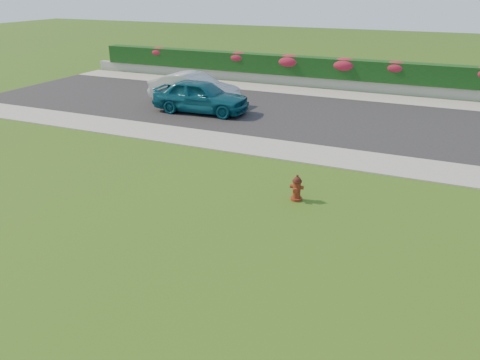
% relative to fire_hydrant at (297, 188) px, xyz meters
% --- Properties ---
extents(ground, '(120.00, 120.00, 0.00)m').
position_rel_fire_hydrant_xyz_m(ground, '(-1.16, -5.12, -0.36)').
color(ground, black).
rests_on(ground, ground).
extents(street_far, '(26.00, 8.00, 0.04)m').
position_rel_fire_hydrant_xyz_m(street_far, '(-6.16, 8.88, -0.34)').
color(street_far, black).
rests_on(street_far, ground).
extents(sidewalk_far, '(24.00, 2.00, 0.04)m').
position_rel_fire_hydrant_xyz_m(sidewalk_far, '(-7.16, 3.88, -0.34)').
color(sidewalk_far, gray).
rests_on(sidewalk_far, ground).
extents(sidewalk_beyond, '(34.00, 2.00, 0.04)m').
position_rel_fire_hydrant_xyz_m(sidewalk_beyond, '(-2.16, 13.88, -0.34)').
color(sidewalk_beyond, gray).
rests_on(sidewalk_beyond, ground).
extents(retaining_wall, '(34.00, 0.40, 0.60)m').
position_rel_fire_hydrant_xyz_m(retaining_wall, '(-2.16, 15.38, -0.06)').
color(retaining_wall, gray).
rests_on(retaining_wall, ground).
extents(hedge, '(32.00, 0.90, 1.10)m').
position_rel_fire_hydrant_xyz_m(hedge, '(-2.16, 15.48, 0.79)').
color(hedge, black).
rests_on(hedge, retaining_wall).
extents(fire_hydrant, '(0.39, 0.36, 0.75)m').
position_rel_fire_hydrant_xyz_m(fire_hydrant, '(0.00, 0.00, 0.00)').
color(fire_hydrant, '#58210D').
rests_on(fire_hydrant, ground).
extents(sedan_teal, '(4.55, 2.00, 1.52)m').
position_rel_fire_hydrant_xyz_m(sedan_teal, '(-6.97, 7.40, 0.44)').
color(sedan_teal, '#0B4658').
rests_on(sedan_teal, street_far).
extents(sedan_silver, '(4.68, 1.85, 1.52)m').
position_rel_fire_hydrant_xyz_m(sedan_silver, '(-8.03, 8.71, 0.44)').
color(sedan_silver, '#A5A8AD').
rests_on(sedan_silver, street_far).
extents(flower_clump_a, '(1.26, 0.81, 0.63)m').
position_rel_fire_hydrant_xyz_m(flower_clump_a, '(-14.36, 15.38, 1.09)').
color(flower_clump_a, '#A51C3A').
rests_on(flower_clump_a, hedge).
extents(flower_clump_b, '(1.32, 0.85, 0.66)m').
position_rel_fire_hydrant_xyz_m(flower_clump_b, '(-8.60, 15.38, 1.08)').
color(flower_clump_b, '#A51C3A').
rests_on(flower_clump_b, hedge).
extents(flower_clump_c, '(1.55, 1.00, 0.77)m').
position_rel_fire_hydrant_xyz_m(flower_clump_c, '(-5.31, 15.38, 1.04)').
color(flower_clump_c, '#A51C3A').
rests_on(flower_clump_c, hedge).
extents(flower_clump_d, '(1.56, 1.00, 0.78)m').
position_rel_fire_hydrant_xyz_m(flower_clump_d, '(-2.05, 15.38, 1.03)').
color(flower_clump_d, '#A51C3A').
rests_on(flower_clump_d, hedge).
extents(flower_clump_e, '(1.35, 0.87, 0.68)m').
position_rel_fire_hydrant_xyz_m(flower_clump_e, '(0.72, 15.38, 1.07)').
color(flower_clump_e, '#A51C3A').
rests_on(flower_clump_e, hedge).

